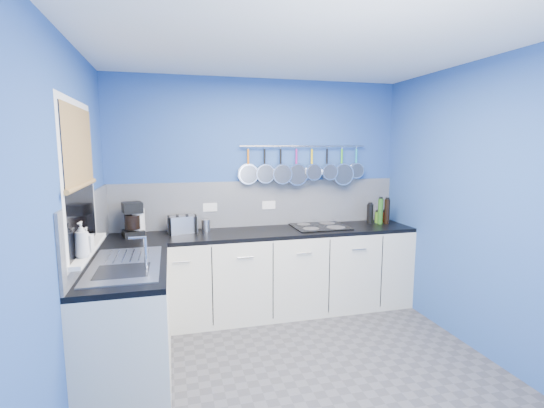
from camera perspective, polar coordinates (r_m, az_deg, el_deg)
name	(u,v)px	position (r m, az deg, el deg)	size (l,w,h in m)	color
floor	(302,375)	(3.39, 4.35, -23.45)	(3.20, 3.00, 0.02)	#47474C
ceiling	(306,40)	(2.98, 4.93, 22.59)	(3.20, 3.00, 0.02)	white
wall_back	(259,194)	(4.37, -1.86, 1.41)	(3.20, 0.02, 2.50)	#294D97
wall_front	(435,287)	(1.63, 22.61, -11.11)	(3.20, 0.02, 2.50)	#294D97
wall_left	(66,229)	(2.85, -27.67, -3.23)	(0.02, 3.00, 2.50)	#294D97
wall_right	(484,209)	(3.77, 28.40, -0.68)	(0.02, 3.00, 2.50)	#294D97
backsplash_back	(260,203)	(4.36, -1.79, 0.08)	(3.20, 0.02, 0.50)	#96989F
backsplash_left	(89,226)	(3.44, -24.97, -2.92)	(0.02, 1.80, 0.50)	#96989F
cabinet_run_back	(266,274)	(4.26, -0.88, -10.11)	(3.20, 0.60, 0.86)	beige
worktop_back	(266,233)	(4.14, -0.89, -4.18)	(3.20, 0.60, 0.04)	black
cabinet_run_left	(129,324)	(3.33, -20.07, -16.03)	(0.60, 1.20, 0.86)	beige
worktop_left	(126,267)	(3.17, -20.48, -8.59)	(0.60, 1.20, 0.04)	black
window_frame	(79,179)	(3.10, -26.17, 3.32)	(0.01, 1.00, 1.10)	white
window_glass	(80,179)	(3.10, -26.08, 3.32)	(0.01, 0.90, 1.00)	black
bamboo_blind	(79,147)	(3.09, -26.20, 7.49)	(0.01, 0.90, 0.55)	#9F8240
window_sill	(88,249)	(3.17, -25.14, -5.97)	(0.10, 0.98, 0.03)	white
sink_unit	(125,264)	(3.17, -20.50, -8.17)	(0.50, 0.95, 0.01)	silver
mixer_tap	(146,253)	(2.95, -17.86, -6.72)	(0.12, 0.08, 0.26)	silver
socket_left	(210,207)	(4.27, -8.97, -0.48)	(0.15, 0.01, 0.09)	white
socket_right	(269,205)	(4.38, -0.47, -0.16)	(0.15, 0.01, 0.09)	white
pot_rail	(304,146)	(4.42, 4.69, 8.35)	(0.02, 0.02, 1.45)	silver
soap_bottle_a	(82,240)	(2.87, -25.91, -4.68)	(0.09, 0.09, 0.24)	white
soap_bottle_b	(87,239)	(3.03, -25.31, -4.67)	(0.08, 0.08, 0.17)	white
paper_towel	(139,222)	(4.10, -18.78, -2.52)	(0.12, 0.12, 0.27)	white
coffee_maker	(133,219)	(4.08, -19.57, -2.13)	(0.19, 0.21, 0.34)	black
toaster	(182,224)	(4.12, -12.87, -2.91)	(0.27, 0.16, 0.18)	silver
canister	(206,226)	(4.15, -9.57, -3.10)	(0.09, 0.09, 0.12)	silver
hob	(319,226)	(4.36, 6.89, -3.23)	(0.59, 0.52, 0.01)	black
pan_0	(248,165)	(4.25, -3.46, 5.62)	(0.22, 0.05, 0.41)	silver
pan_1	(265,165)	(4.29, -1.07, 5.71)	(0.21, 0.08, 0.40)	silver
pan_2	(281,165)	(4.33, 1.28, 5.67)	(0.22, 0.11, 0.41)	silver
pan_3	(296,166)	(4.39, 3.57, 5.53)	(0.24, 0.07, 0.43)	silver
pan_4	(312,163)	(4.44, 5.81, 5.90)	(0.19, 0.11, 0.38)	silver
pan_5	(327,163)	(4.51, 7.99, 5.91)	(0.19, 0.13, 0.38)	silver
pan_6	(342,166)	(4.58, 10.09, 5.49)	(0.25, 0.09, 0.44)	silver
pan_7	(356,162)	(4.66, 12.14, 5.92)	(0.18, 0.05, 0.37)	silver
condiment_0	(385,217)	(4.79, 16.07, -1.80)	(0.07, 0.07, 0.12)	#4C190C
condiment_1	(377,217)	(4.72, 15.05, -1.88)	(0.06, 0.06, 0.13)	#3F721E
condiment_2	(370,214)	(4.68, 14.03, -1.36)	(0.07, 0.07, 0.22)	black
condiment_3	(387,212)	(4.67, 16.34, -1.06)	(0.06, 0.06, 0.28)	black
condiment_4	(380,211)	(4.64, 15.46, -1.04)	(0.06, 0.06, 0.29)	#265919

